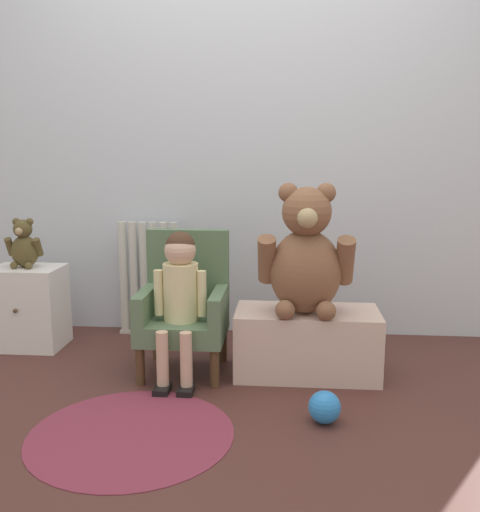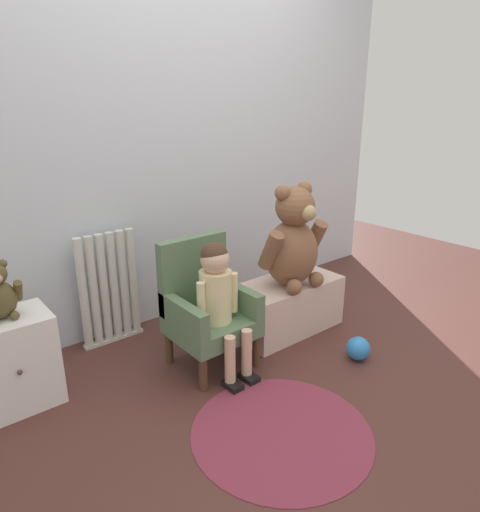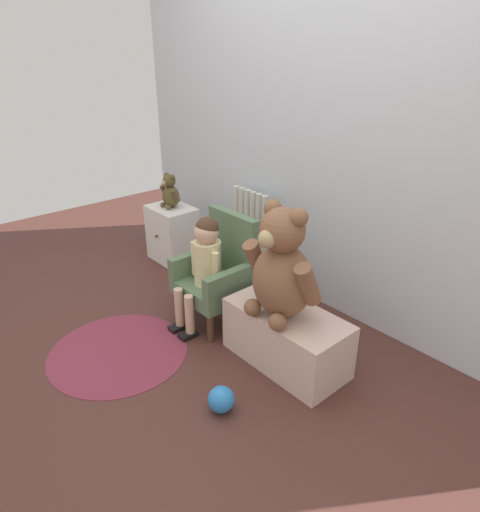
{
  "view_description": "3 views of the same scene",
  "coord_description": "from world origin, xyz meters",
  "px_view_note": "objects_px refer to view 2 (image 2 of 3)",
  "views": [
    {
      "loc": [
        0.27,
        -2.18,
        1.09
      ],
      "look_at": [
        0.04,
        0.56,
        0.58
      ],
      "focal_mm": 40.0,
      "sensor_mm": 36.0,
      "label": 1
    },
    {
      "loc": [
        -1.52,
        -1.33,
        1.4
      ],
      "look_at": [
        0.04,
        0.59,
        0.55
      ],
      "focal_mm": 32.0,
      "sensor_mm": 36.0,
      "label": 2
    },
    {
      "loc": [
        1.79,
        -1.06,
        1.66
      ],
      "look_at": [
        0.02,
        0.49,
        0.55
      ],
      "focal_mm": 32.0,
      "sensor_mm": 36.0,
      "label": 3
    }
  ],
  "objects_px": {
    "radiator": "(109,289)",
    "large_teddy_bear": "(293,242)",
    "small_dresser": "(12,362)",
    "low_bench": "(287,306)",
    "toy_ball": "(358,348)",
    "child_armchair": "(206,307)",
    "child_figure": "(218,290)",
    "floor_rug": "(281,432)"
  },
  "relations": [
    {
      "from": "child_armchair",
      "to": "small_dresser",
      "type": "bearing_deg",
      "value": 164.41
    },
    {
      "from": "radiator",
      "to": "large_teddy_bear",
      "type": "height_order",
      "value": "large_teddy_bear"
    },
    {
      "from": "low_bench",
      "to": "floor_rug",
      "type": "distance_m",
      "value": 0.99
    },
    {
      "from": "child_figure",
      "to": "small_dresser",
      "type": "bearing_deg",
      "value": 158.22
    },
    {
      "from": "radiator",
      "to": "floor_rug",
      "type": "distance_m",
      "value": 1.31
    },
    {
      "from": "small_dresser",
      "to": "floor_rug",
      "type": "distance_m",
      "value": 1.3
    },
    {
      "from": "child_figure",
      "to": "large_teddy_bear",
      "type": "height_order",
      "value": "large_teddy_bear"
    },
    {
      "from": "radiator",
      "to": "small_dresser",
      "type": "height_order",
      "value": "radiator"
    },
    {
      "from": "small_dresser",
      "to": "child_figure",
      "type": "distance_m",
      "value": 1.04
    },
    {
      "from": "radiator",
      "to": "toy_ball",
      "type": "height_order",
      "value": "radiator"
    },
    {
      "from": "radiator",
      "to": "child_armchair",
      "type": "bearing_deg",
      "value": -60.18
    },
    {
      "from": "radiator",
      "to": "toy_ball",
      "type": "xyz_separation_m",
      "value": [
        0.98,
        -1.08,
        -0.27
      ]
    },
    {
      "from": "small_dresser",
      "to": "large_teddy_bear",
      "type": "xyz_separation_m",
      "value": [
        1.53,
        -0.32,
        0.37
      ]
    },
    {
      "from": "small_dresser",
      "to": "floor_rug",
      "type": "relative_size",
      "value": 0.57
    },
    {
      "from": "child_armchair",
      "to": "toy_ball",
      "type": "xyz_separation_m",
      "value": [
        0.67,
        -0.53,
        -0.26
      ]
    },
    {
      "from": "child_figure",
      "to": "large_teddy_bear",
      "type": "xyz_separation_m",
      "value": [
        0.6,
        0.05,
        0.13
      ]
    },
    {
      "from": "child_armchair",
      "to": "low_bench",
      "type": "distance_m",
      "value": 0.63
    },
    {
      "from": "child_armchair",
      "to": "floor_rug",
      "type": "bearing_deg",
      "value": -97.41
    },
    {
      "from": "floor_rug",
      "to": "toy_ball",
      "type": "relative_size",
      "value": 6.06
    },
    {
      "from": "large_teddy_bear",
      "to": "floor_rug",
      "type": "xyz_separation_m",
      "value": [
        -0.69,
        -0.64,
        -0.6
      ]
    },
    {
      "from": "radiator",
      "to": "low_bench",
      "type": "xyz_separation_m",
      "value": [
        0.92,
        -0.57,
        -0.18
      ]
    },
    {
      "from": "child_armchair",
      "to": "floor_rug",
      "type": "relative_size",
      "value": 0.87
    },
    {
      "from": "radiator",
      "to": "low_bench",
      "type": "distance_m",
      "value": 1.1
    },
    {
      "from": "radiator",
      "to": "large_teddy_bear",
      "type": "xyz_separation_m",
      "value": [
        0.91,
        -0.61,
        0.26
      ]
    },
    {
      "from": "floor_rug",
      "to": "low_bench",
      "type": "bearing_deg",
      "value": 44.18
    },
    {
      "from": "child_armchair",
      "to": "low_bench",
      "type": "relative_size",
      "value": 1.0
    },
    {
      "from": "child_figure",
      "to": "low_bench",
      "type": "xyz_separation_m",
      "value": [
        0.61,
        0.1,
        -0.3
      ]
    },
    {
      "from": "large_teddy_bear",
      "to": "toy_ball",
      "type": "height_order",
      "value": "large_teddy_bear"
    },
    {
      "from": "child_figure",
      "to": "low_bench",
      "type": "height_order",
      "value": "child_figure"
    },
    {
      "from": "small_dresser",
      "to": "low_bench",
      "type": "distance_m",
      "value": 1.58
    },
    {
      "from": "child_figure",
      "to": "large_teddy_bear",
      "type": "bearing_deg",
      "value": 5.19
    },
    {
      "from": "large_teddy_bear",
      "to": "child_armchair",
      "type": "bearing_deg",
      "value": 174.31
    },
    {
      "from": "toy_ball",
      "to": "large_teddy_bear",
      "type": "bearing_deg",
      "value": 98.87
    },
    {
      "from": "toy_ball",
      "to": "floor_rug",
      "type": "bearing_deg",
      "value": -167.71
    },
    {
      "from": "low_bench",
      "to": "floor_rug",
      "type": "relative_size",
      "value": 0.87
    },
    {
      "from": "floor_rug",
      "to": "toy_ball",
      "type": "distance_m",
      "value": 0.78
    },
    {
      "from": "toy_ball",
      "to": "child_figure",
      "type": "bearing_deg",
      "value": 148.0
    },
    {
      "from": "low_bench",
      "to": "toy_ball",
      "type": "bearing_deg",
      "value": -83.52
    },
    {
      "from": "small_dresser",
      "to": "toy_ball",
      "type": "distance_m",
      "value": 1.8
    },
    {
      "from": "radiator",
      "to": "floor_rug",
      "type": "bearing_deg",
      "value": -79.8
    },
    {
      "from": "radiator",
      "to": "child_armchair",
      "type": "xyz_separation_m",
      "value": [
        0.31,
        -0.55,
        -0.01
      ]
    },
    {
      "from": "child_armchair",
      "to": "floor_rug",
      "type": "distance_m",
      "value": 0.77
    }
  ]
}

